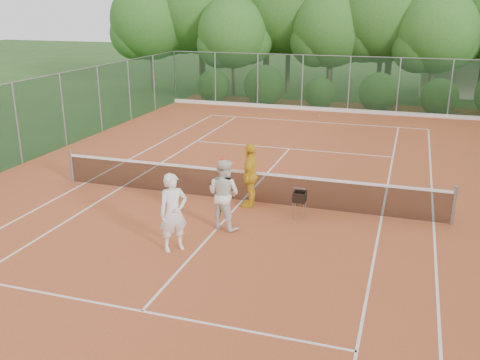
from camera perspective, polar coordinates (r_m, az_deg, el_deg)
name	(u,v)px	position (r m, az deg, el deg)	size (l,w,h in m)	color
ground	(242,202)	(16.17, 0.21, -2.31)	(120.00, 120.00, 0.00)	#274619
clay_court	(242,201)	(16.16, 0.21, -2.28)	(18.00, 36.00, 0.02)	#B55329
tennis_net	(242,185)	(15.99, 0.22, -0.53)	(11.97, 0.10, 1.10)	gray
player_white	(173,213)	(12.80, -7.13, -3.46)	(0.70, 0.46, 1.92)	white
player_center_grp	(224,194)	(13.96, -1.75, -1.46)	(1.09, 0.95, 1.94)	silver
player_yellow	(250,175)	(15.48, 1.11, 0.53)	(1.11, 0.46, 1.90)	gold
ball_hopper	(300,197)	(14.80, 6.38, -1.84)	(0.33, 0.33, 0.77)	gray
stray_ball_a	(260,114)	(28.76, 2.14, 7.01)	(0.07, 0.07, 0.07)	#B9D631
stray_ball_b	(319,115)	(28.78, 8.43, 6.83)	(0.07, 0.07, 0.07)	#C5D631
stray_ball_c	(398,130)	(26.30, 16.54, 5.18)	(0.07, 0.07, 0.07)	yellow
court_markings	(242,201)	(16.16, 0.21, -2.24)	(11.03, 23.83, 0.01)	white
fence_back	(325,84)	(30.06, 9.08, 10.13)	(18.07, 0.07, 3.00)	#19381E
tropical_treeline	(366,13)	(34.78, 13.27, 16.92)	(32.10, 8.49, 15.03)	brown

